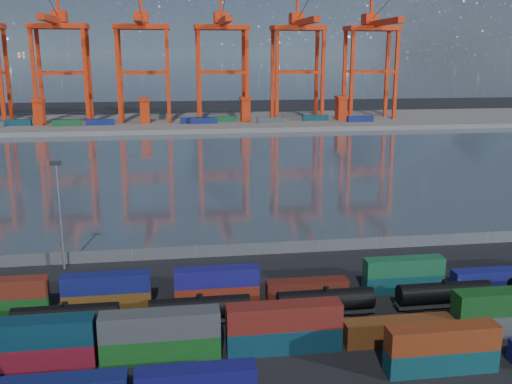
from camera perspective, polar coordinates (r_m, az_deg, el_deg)
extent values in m
plane|color=black|center=(67.87, 3.79, -14.22)|extent=(700.00, 700.00, 0.00)
plane|color=#313D46|center=(167.18, -3.73, 2.63)|extent=(700.00, 700.00, 0.00)
cube|color=#514F4C|center=(270.70, -5.57, 6.99)|extent=(700.00, 70.00, 2.00)
cone|color=#1E2630|center=(1921.59, 22.70, 16.08)|extent=(840.00, 840.00, 300.00)
cube|color=#111157|center=(57.85, -6.01, -18.15)|extent=(11.60, 2.36, 2.51)
cube|color=#0C3C42|center=(63.54, 17.99, -15.69)|extent=(11.60, 2.36, 2.51)
cube|color=maroon|center=(62.38, 18.16, -13.66)|extent=(11.60, 2.36, 2.51)
cube|color=maroon|center=(65.18, -21.37, -15.09)|extent=(12.58, 2.56, 2.72)
cube|color=#0B293A|center=(63.96, -21.59, -12.94)|extent=(12.58, 2.56, 2.72)
cube|color=#144C18|center=(63.46, -9.47, -15.10)|extent=(12.58, 2.56, 2.72)
cube|color=#3A3D3F|center=(62.20, -9.57, -12.89)|extent=(12.58, 2.56, 2.72)
cube|color=#0C303F|center=(64.41, 2.79, -14.46)|extent=(12.58, 2.56, 2.72)
cube|color=maroon|center=(63.18, 2.82, -12.27)|extent=(12.58, 2.56, 2.72)
cube|color=#5F3213|center=(67.95, 14.04, -13.30)|extent=(12.58, 2.56, 2.72)
cube|color=#3D4042|center=(73.59, 23.62, -11.91)|extent=(12.58, 2.56, 2.72)
cube|color=#114215|center=(72.52, 23.83, -9.96)|extent=(12.58, 2.56, 2.72)
cube|color=#134918|center=(78.72, -23.99, -10.41)|extent=(10.99, 2.23, 2.38)
cube|color=maroon|center=(77.83, -24.16, -8.80)|extent=(10.99, 2.23, 2.38)
cube|color=#563611|center=(76.22, -14.67, -10.43)|extent=(10.99, 2.23, 2.38)
cube|color=#111655|center=(75.30, -14.77, -8.77)|extent=(10.99, 2.23, 2.38)
cube|color=maroon|center=(75.84, -3.93, -10.11)|extent=(10.99, 2.23, 2.38)
cube|color=navy|center=(74.92, -3.96, -8.45)|extent=(10.99, 2.23, 2.38)
cube|color=#4E170F|center=(77.58, 5.13, -9.58)|extent=(10.99, 2.23, 2.38)
cube|color=#0B373D|center=(81.61, 14.48, -8.78)|extent=(10.99, 2.23, 2.38)
cube|color=#16522F|center=(80.75, 14.58, -7.21)|extent=(10.99, 2.23, 2.38)
cube|color=navy|center=(87.23, 22.36, -7.92)|extent=(10.99, 2.23, 2.38)
cylinder|color=black|center=(71.05, -18.49, -11.70)|extent=(12.00, 2.68, 2.68)
cylinder|color=black|center=(70.45, -18.58, -10.61)|extent=(0.74, 0.74, 0.46)
cube|color=black|center=(71.67, -18.40, -12.77)|extent=(12.46, 1.85, 0.37)
cube|color=black|center=(72.70, -21.69, -12.99)|extent=(2.31, 1.66, 0.55)
cube|color=black|center=(71.20, -15.01, -13.04)|extent=(2.31, 1.66, 0.55)
cylinder|color=black|center=(69.89, -5.64, -11.46)|extent=(12.00, 2.68, 2.68)
cylinder|color=black|center=(69.28, -5.67, -10.35)|extent=(0.74, 0.74, 0.46)
cube|color=black|center=(70.52, -5.61, -12.55)|extent=(12.46, 1.85, 0.37)
cube|color=black|center=(70.66, -9.06, -12.94)|extent=(2.31, 1.66, 0.55)
cube|color=black|center=(70.95, -2.17, -12.65)|extent=(2.31, 1.66, 0.55)
cylinder|color=black|center=(72.12, 6.97, -10.67)|extent=(12.00, 2.68, 2.68)
cylinder|color=black|center=(71.53, 7.01, -9.59)|extent=(0.74, 0.74, 0.46)
cube|color=black|center=(72.74, 6.94, -11.73)|extent=(12.46, 1.85, 0.37)
cube|color=black|center=(71.98, 3.66, -12.27)|extent=(2.31, 1.66, 0.55)
cube|color=black|center=(74.03, 10.10, -11.70)|extent=(2.31, 1.66, 0.55)
cylinder|color=black|center=(77.45, 18.27, -9.54)|extent=(12.00, 2.68, 2.68)
cylinder|color=black|center=(76.90, 18.35, -8.52)|extent=(0.74, 0.74, 0.46)
cube|color=black|center=(78.02, 18.19, -10.54)|extent=(12.46, 1.85, 0.37)
cube|color=black|center=(76.49, 15.32, -11.13)|extent=(2.31, 1.66, 0.55)
cube|color=black|center=(80.04, 20.88, -10.43)|extent=(2.31, 1.66, 0.55)
cube|color=#595B5E|center=(92.81, 0.18, -5.70)|extent=(160.00, 0.06, 2.00)
cylinder|color=slate|center=(93.42, -18.45, -6.23)|extent=(0.12, 0.12, 2.20)
cylinder|color=slate|center=(92.13, -12.29, -6.10)|extent=(0.12, 0.12, 2.20)
cylinder|color=slate|center=(91.91, -6.03, -5.90)|extent=(0.12, 0.12, 2.20)
cylinder|color=slate|center=(92.77, 0.18, -5.64)|extent=(0.12, 0.12, 2.20)
cylinder|color=slate|center=(94.69, 6.20, -5.32)|extent=(0.12, 0.12, 2.20)
cylinder|color=slate|center=(97.60, 11.92, -4.96)|extent=(0.12, 0.12, 2.20)
cylinder|color=slate|center=(101.42, 17.25, -4.58)|extent=(0.12, 0.12, 2.20)
cylinder|color=slate|center=(106.05, 22.15, -4.20)|extent=(0.12, 0.12, 2.20)
cylinder|color=slate|center=(89.51, -18.99, -2.49)|extent=(0.36, 0.36, 16.00)
cube|color=black|center=(87.69, -19.41, 2.73)|extent=(1.60, 0.40, 0.60)
cube|color=red|center=(267.72, -24.20, 10.28)|extent=(1.55, 1.55, 43.55)
cube|color=red|center=(278.93, -23.56, 10.43)|extent=(1.55, 1.55, 43.55)
cube|color=red|center=(264.40, -21.30, 10.51)|extent=(1.55, 1.55, 43.55)
cube|color=red|center=(275.74, -20.77, 10.65)|extent=(1.55, 1.55, 43.55)
cube|color=red|center=(260.59, -16.65, 10.83)|extent=(1.55, 1.55, 43.55)
cube|color=red|center=(272.08, -16.31, 10.95)|extent=(1.55, 1.55, 43.55)
cube|color=red|center=(262.21, -19.03, 11.16)|extent=(21.29, 1.35, 1.35)
cube|color=red|center=(273.64, -18.59, 11.26)|extent=(21.29, 1.35, 1.35)
cube|color=red|center=(268.08, -19.13, 15.39)|extent=(24.19, 13.55, 2.13)
cube|color=red|center=(256.77, -19.65, 15.89)|extent=(2.90, 46.45, 2.42)
cube|color=red|center=(272.12, -19.06, 16.27)|extent=(5.81, 7.74, 4.84)
cylinder|color=black|center=(254.95, -19.88, 17.43)|extent=(0.23, 39.83, 13.14)
cube|color=red|center=(259.03, -13.60, 11.00)|extent=(1.55, 1.55, 43.55)
cube|color=red|center=(270.59, -13.39, 11.11)|extent=(1.55, 1.55, 43.55)
cube|color=red|center=(258.04, -8.80, 11.21)|extent=(1.55, 1.55, 43.55)
cube|color=red|center=(269.64, -8.79, 11.30)|extent=(1.55, 1.55, 43.55)
cube|color=red|center=(258.24, -11.23, 11.60)|extent=(21.29, 1.35, 1.35)
cube|color=red|center=(269.84, -11.11, 11.68)|extent=(21.29, 1.35, 1.35)
cube|color=red|center=(264.20, -11.37, 15.88)|extent=(24.19, 13.55, 2.13)
cube|color=red|center=(252.71, -11.52, 16.44)|extent=(2.90, 46.45, 2.42)
cube|color=red|center=(268.29, -11.37, 16.78)|extent=(5.81, 7.74, 4.84)
cylinder|color=black|center=(250.86, -11.63, 18.01)|extent=(0.23, 39.83, 13.14)
cube|color=red|center=(258.33, -5.70, 11.30)|extent=(1.55, 1.55, 43.55)
cube|color=red|center=(269.92, -5.82, 11.39)|extent=(1.55, 1.55, 43.55)
cube|color=red|center=(260.22, -0.92, 11.38)|extent=(1.55, 1.55, 43.55)
cube|color=red|center=(271.73, -1.24, 11.47)|extent=(1.55, 1.55, 43.55)
cube|color=red|center=(258.98, -3.31, 11.83)|extent=(21.29, 1.35, 1.35)
cube|color=red|center=(270.55, -3.53, 11.90)|extent=(21.29, 1.35, 1.35)
cube|color=red|center=(264.93, -3.48, 16.11)|extent=(24.19, 13.55, 2.13)
cube|color=red|center=(253.47, -3.25, 16.67)|extent=(2.90, 46.45, 2.42)
cube|color=red|center=(269.01, -3.57, 17.00)|extent=(5.81, 7.74, 4.84)
cube|color=red|center=(267.62, -3.56, 18.57)|extent=(1.16, 1.16, 15.48)
cylinder|color=black|center=(251.63, -3.23, 18.24)|extent=(0.23, 39.83, 13.14)
cube|color=red|center=(262.34, 2.11, 11.39)|extent=(1.55, 1.55, 43.55)
cube|color=red|center=(273.76, 1.66, 11.48)|extent=(1.55, 1.55, 43.55)
cube|color=red|center=(267.01, 6.70, 11.35)|extent=(1.55, 1.55, 43.55)
cube|color=red|center=(278.24, 6.07, 11.45)|extent=(1.55, 1.55, 43.55)
cube|color=red|center=(264.40, 4.43, 11.85)|extent=(21.29, 1.35, 1.35)
cube|color=red|center=(275.74, 3.89, 11.93)|extent=(21.29, 1.35, 1.35)
cube|color=red|center=(270.22, 4.23, 16.05)|extent=(24.19, 13.55, 2.13)
cube|color=red|center=(259.00, 4.82, 16.57)|extent=(2.90, 46.45, 2.42)
cube|color=red|center=(274.22, 4.07, 16.92)|extent=(5.81, 7.74, 4.84)
cube|color=red|center=(272.87, 4.18, 18.47)|extent=(1.16, 1.16, 15.48)
cylinder|color=black|center=(257.20, 4.97, 18.10)|extent=(0.23, 39.83, 13.14)
cube|color=red|center=(270.86, 9.56, 11.28)|extent=(1.55, 1.55, 43.55)
cube|color=red|center=(281.93, 8.83, 11.39)|extent=(1.55, 1.55, 43.55)
cube|color=red|center=(278.07, 13.82, 11.14)|extent=(1.55, 1.55, 43.55)
cube|color=red|center=(288.87, 12.95, 11.26)|extent=(1.55, 1.55, 43.55)
cube|color=red|center=(274.21, 11.74, 11.67)|extent=(21.29, 1.35, 1.35)
cube|color=red|center=(285.16, 10.93, 11.77)|extent=(21.29, 1.35, 1.35)
cube|color=red|center=(279.83, 11.52, 15.73)|extent=(24.19, 13.55, 2.13)
cube|color=red|center=(269.01, 12.40, 16.20)|extent=(2.90, 46.45, 2.42)
cube|color=red|center=(283.70, 11.29, 16.59)|extent=(5.81, 7.74, 4.84)
cube|color=red|center=(282.38, 11.50, 18.08)|extent=(1.16, 1.16, 15.48)
cylinder|color=black|center=(267.27, 12.66, 17.67)|extent=(0.23, 39.83, 13.14)
cube|color=navy|center=(255.27, -5.26, 7.13)|extent=(12.00, 2.44, 2.60)
cube|color=navy|center=(264.96, 10.36, 7.20)|extent=(12.00, 2.44, 2.60)
cube|color=navy|center=(256.47, -6.24, 7.13)|extent=(12.00, 2.44, 2.60)
cube|color=#0C3842|center=(267.05, -22.81, 6.41)|extent=(12.00, 2.44, 2.60)
cube|color=#3F4244|center=(256.63, 1.46, 7.21)|extent=(12.00, 2.44, 2.60)
cube|color=#144C23|center=(258.34, -18.38, 6.57)|extent=(12.00, 2.44, 2.60)
cube|color=navy|center=(257.64, -15.34, 6.76)|extent=(12.00, 2.44, 2.60)
cube|color=#144C23|center=(260.64, -3.40, 7.29)|extent=(12.00, 2.44, 2.60)
cube|color=#0C3842|center=(267.16, 5.93, 7.39)|extent=(12.00, 2.44, 2.60)
cube|color=red|center=(266.00, -20.85, 7.36)|extent=(4.00, 6.00, 10.00)
cube|color=red|center=(265.55, -20.95, 8.54)|extent=(5.00, 7.00, 1.20)
cube|color=red|center=(260.10, -11.05, 7.87)|extent=(4.00, 6.00, 10.00)
cube|color=red|center=(259.64, -11.10, 9.08)|extent=(5.00, 7.00, 1.20)
cube|color=red|center=(261.91, -1.07, 8.15)|extent=(4.00, 6.00, 10.00)
cube|color=red|center=(261.45, -1.08, 9.35)|extent=(5.00, 7.00, 1.20)
cube|color=red|center=(271.27, 8.50, 8.20)|extent=(4.00, 6.00, 10.00)
cube|color=red|center=(270.83, 8.54, 9.36)|extent=(5.00, 7.00, 1.20)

